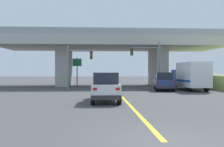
{
  "coord_description": "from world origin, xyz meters",
  "views": [
    {
      "loc": [
        -1.91,
        -6.77,
        2.05
      ],
      "look_at": [
        -0.37,
        20.91,
        1.89
      ],
      "focal_mm": 37.89,
      "sensor_mm": 36.0,
      "label": 1
    }
  ],
  "objects_px": {
    "traffic_signal_nearside": "(150,59)",
    "suv_lead": "(105,87)",
    "suv_crossing": "(164,81)",
    "highway_sign": "(77,66)",
    "box_truck": "(190,76)",
    "traffic_signal_farside": "(77,61)"
  },
  "relations": [
    {
      "from": "traffic_signal_nearside",
      "to": "suv_lead",
      "type": "bearing_deg",
      "value": -115.16
    },
    {
      "from": "suv_lead",
      "to": "suv_crossing",
      "type": "relative_size",
      "value": 0.95
    },
    {
      "from": "suv_lead",
      "to": "highway_sign",
      "type": "bearing_deg",
      "value": 101.51
    },
    {
      "from": "highway_sign",
      "to": "box_truck",
      "type": "bearing_deg",
      "value": -30.79
    },
    {
      "from": "suv_lead",
      "to": "traffic_signal_farside",
      "type": "bearing_deg",
      "value": 104.59
    },
    {
      "from": "suv_lead",
      "to": "highway_sign",
      "type": "xyz_separation_m",
      "value": [
        -3.58,
        17.57,
        1.98
      ]
    },
    {
      "from": "suv_crossing",
      "to": "highway_sign",
      "type": "bearing_deg",
      "value": 153.56
    },
    {
      "from": "suv_lead",
      "to": "box_truck",
      "type": "bearing_deg",
      "value": 44.18
    },
    {
      "from": "suv_lead",
      "to": "traffic_signal_nearside",
      "type": "relative_size",
      "value": 0.8
    },
    {
      "from": "traffic_signal_farside",
      "to": "highway_sign",
      "type": "xyz_separation_m",
      "value": [
        -0.48,
        5.67,
        -0.35
      ]
    },
    {
      "from": "suv_crossing",
      "to": "traffic_signal_farside",
      "type": "bearing_deg",
      "value": 178.06
    },
    {
      "from": "suv_crossing",
      "to": "highway_sign",
      "type": "height_order",
      "value": "highway_sign"
    },
    {
      "from": "suv_lead",
      "to": "box_truck",
      "type": "height_order",
      "value": "box_truck"
    },
    {
      "from": "box_truck",
      "to": "traffic_signal_nearside",
      "type": "xyz_separation_m",
      "value": [
        -4.03,
        2.83,
        2.08
      ]
    },
    {
      "from": "box_truck",
      "to": "traffic_signal_nearside",
      "type": "relative_size",
      "value": 1.11
    },
    {
      "from": "suv_lead",
      "to": "box_truck",
      "type": "distance_m",
      "value": 13.75
    },
    {
      "from": "traffic_signal_nearside",
      "to": "traffic_signal_farside",
      "type": "xyz_separation_m",
      "value": [
        -8.93,
        -0.49,
        -0.36
      ]
    },
    {
      "from": "suv_crossing",
      "to": "suv_lead",
      "type": "bearing_deg",
      "value": -114.51
    },
    {
      "from": "box_truck",
      "to": "traffic_signal_farside",
      "type": "distance_m",
      "value": 13.27
    },
    {
      "from": "traffic_signal_nearside",
      "to": "highway_sign",
      "type": "relative_size",
      "value": 1.4
    },
    {
      "from": "suv_lead",
      "to": "box_truck",
      "type": "xyz_separation_m",
      "value": [
        9.85,
        9.57,
        0.61
      ]
    },
    {
      "from": "suv_lead",
      "to": "suv_crossing",
      "type": "distance_m",
      "value": 11.84
    }
  ]
}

